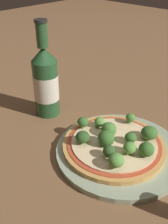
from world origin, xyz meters
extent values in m
plane|color=brown|center=(0.00, 0.00, 0.00)|extent=(3.00, 3.00, 0.00)
cylinder|color=#93A384|center=(0.01, -0.02, 0.01)|extent=(0.27, 0.27, 0.01)
cylinder|color=tan|center=(0.01, -0.01, 0.02)|extent=(0.22, 0.22, 0.01)
cylinder|color=#B74728|center=(0.01, -0.01, 0.02)|extent=(0.20, 0.20, 0.00)
cylinder|color=beige|center=(0.01, -0.01, 0.02)|extent=(0.18, 0.18, 0.00)
cylinder|color=#7A9E5B|center=(-0.05, -0.06, 0.03)|extent=(0.01, 0.01, 0.01)
ellipsoid|color=#568E3D|center=(-0.05, -0.06, 0.04)|extent=(0.03, 0.03, 0.03)
cylinder|color=#7A9E5B|center=(-0.04, 0.04, 0.03)|extent=(0.01, 0.01, 0.01)
ellipsoid|color=#2D5123|center=(-0.04, 0.04, 0.04)|extent=(0.03, 0.03, 0.02)
cylinder|color=#7A9E5B|center=(0.03, 0.05, 0.03)|extent=(0.01, 0.01, 0.01)
ellipsoid|color=#568E3D|center=(0.03, 0.05, 0.04)|extent=(0.02, 0.02, 0.02)
cylinder|color=#7A9E5B|center=(0.02, 0.02, 0.03)|extent=(0.01, 0.01, 0.01)
ellipsoid|color=#477A33|center=(0.02, 0.02, 0.04)|extent=(0.03, 0.03, 0.03)
cylinder|color=#7A9E5B|center=(0.00, 0.08, 0.03)|extent=(0.01, 0.01, 0.01)
ellipsoid|color=#386628|center=(0.00, 0.08, 0.04)|extent=(0.03, 0.03, 0.02)
cylinder|color=#7A9E5B|center=(-0.04, -0.03, 0.03)|extent=(0.01, 0.01, 0.01)
ellipsoid|color=#2D5123|center=(-0.04, -0.03, 0.04)|extent=(0.02, 0.02, 0.02)
cylinder|color=#7A9E5B|center=(0.03, -0.03, 0.03)|extent=(0.01, 0.01, 0.01)
ellipsoid|color=#386628|center=(0.03, -0.03, 0.04)|extent=(0.02, 0.02, 0.02)
cylinder|color=#7A9E5B|center=(0.07, -0.05, 0.03)|extent=(0.01, 0.01, 0.01)
ellipsoid|color=#386628|center=(0.07, -0.05, 0.04)|extent=(0.04, 0.04, 0.03)
cylinder|color=#7A9E5B|center=(0.00, -0.05, 0.03)|extent=(0.01, 0.01, 0.01)
ellipsoid|color=#568E3D|center=(0.00, -0.05, 0.04)|extent=(0.03, 0.03, 0.02)
cylinder|color=#7A9E5B|center=(0.09, 0.01, 0.03)|extent=(0.01, 0.01, 0.01)
ellipsoid|color=#477A33|center=(0.09, 0.01, 0.04)|extent=(0.02, 0.02, 0.02)
cylinder|color=#7A9E5B|center=(0.02, -0.08, 0.03)|extent=(0.01, 0.01, 0.01)
ellipsoid|color=#386628|center=(0.02, -0.08, 0.04)|extent=(0.03, 0.03, 0.03)
cylinder|color=#7A9E5B|center=(-0.01, 0.00, 0.03)|extent=(0.01, 0.01, 0.01)
ellipsoid|color=#386628|center=(-0.01, 0.00, 0.04)|extent=(0.03, 0.03, 0.03)
cylinder|color=#234C28|center=(0.01, 0.22, 0.07)|extent=(0.06, 0.06, 0.15)
cylinder|color=beige|center=(0.01, 0.22, 0.08)|extent=(0.06, 0.06, 0.07)
cone|color=#234C28|center=(0.01, 0.22, 0.16)|extent=(0.06, 0.06, 0.03)
cylinder|color=#234C28|center=(0.01, 0.22, 0.21)|extent=(0.03, 0.03, 0.06)
cylinder|color=black|center=(0.01, 0.22, 0.24)|extent=(0.03, 0.03, 0.01)
camera|label=1|loc=(-0.35, -0.26, 0.37)|focal=42.00mm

